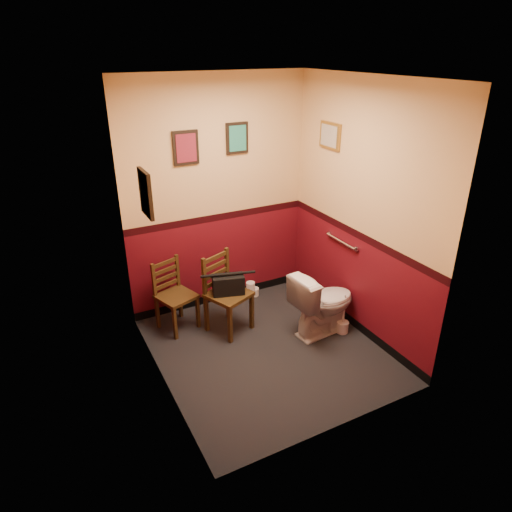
{
  "coord_description": "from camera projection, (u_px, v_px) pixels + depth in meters",
  "views": [
    {
      "loc": [
        -1.93,
        -3.45,
        2.94
      ],
      "look_at": [
        0.0,
        0.25,
        1.0
      ],
      "focal_mm": 32.0,
      "sensor_mm": 36.0,
      "label": 1
    }
  ],
  "objects": [
    {
      "name": "toilet",
      "position": [
        323.0,
        303.0,
        5.0
      ],
      "size": [
        0.78,
        0.48,
        0.73
      ],
      "primitive_type": "imported",
      "rotation": [
        0.0,
        0.0,
        1.66
      ],
      "color": "white",
      "rests_on": "floor"
    },
    {
      "name": "framed_print_back_b",
      "position": [
        237.0,
        138.0,
        5.03
      ],
      "size": [
        0.26,
        0.04,
        0.34
      ],
      "color": "black",
      "rests_on": "wall_back"
    },
    {
      "name": "chair_left",
      "position": [
        174.0,
        295.0,
        5.07
      ],
      "size": [
        0.48,
        0.48,
        0.8
      ],
      "rotation": [
        0.0,
        0.0,
        0.33
      ],
      "color": "#452F14",
      "rests_on": "floor"
    },
    {
      "name": "ceiling",
      "position": [
        270.0,
        77.0,
        3.68
      ],
      "size": [
        2.2,
        2.4,
        0.0
      ],
      "primitive_type": "cube",
      "rotation": [
        3.14,
        0.0,
        0.0
      ],
      "color": "silver",
      "rests_on": "ground"
    },
    {
      "name": "wall_left",
      "position": [
        153.0,
        255.0,
        3.79
      ],
      "size": [
        0.0,
        2.4,
        2.7
      ],
      "primitive_type": "cube",
      "rotation": [
        1.57,
        0.0,
        1.57
      ],
      "color": "#5A0C16",
      "rests_on": "ground"
    },
    {
      "name": "grab_bar",
      "position": [
        341.0,
        241.0,
        5.07
      ],
      "size": [
        0.05,
        0.56,
        0.06
      ],
      "color": "silver",
      "rests_on": "wall_right"
    },
    {
      "name": "framed_print_left",
      "position": [
        146.0,
        194.0,
        3.67
      ],
      "size": [
        0.04,
        0.3,
        0.38
      ],
      "color": "black",
      "rests_on": "wall_left"
    },
    {
      "name": "wall_front",
      "position": [
        349.0,
        287.0,
        3.29
      ],
      "size": [
        2.2,
        0.0,
        2.7
      ],
      "primitive_type": "cube",
      "rotation": [
        -1.57,
        0.0,
        0.0
      ],
      "color": "#5A0C16",
      "rests_on": "ground"
    },
    {
      "name": "floor",
      "position": [
        267.0,
        350.0,
        4.82
      ],
      "size": [
        2.2,
        2.4,
        0.0
      ],
      "primitive_type": "cube",
      "color": "black",
      "rests_on": "ground"
    },
    {
      "name": "framed_print_right",
      "position": [
        330.0,
        136.0,
        4.89
      ],
      "size": [
        0.04,
        0.34,
        0.28
      ],
      "color": "olive",
      "rests_on": "wall_right"
    },
    {
      "name": "handbag",
      "position": [
        228.0,
        284.0,
        4.94
      ],
      "size": [
        0.37,
        0.26,
        0.25
      ],
      "rotation": [
        0.0,
        0.0,
        -0.28
      ],
      "color": "black",
      "rests_on": "chair_right"
    },
    {
      "name": "toilet_brush",
      "position": [
        342.0,
        326.0,
        5.1
      ],
      "size": [
        0.13,
        0.13,
        0.48
      ],
      "color": "silver",
      "rests_on": "floor"
    },
    {
      "name": "wall_right",
      "position": [
        361.0,
        214.0,
        4.71
      ],
      "size": [
        0.0,
        2.4,
        2.7
      ],
      "primitive_type": "cube",
      "rotation": [
        1.57,
        0.0,
        -1.57
      ],
      "color": "#5A0C16",
      "rests_on": "ground"
    },
    {
      "name": "wall_back",
      "position": [
        218.0,
        197.0,
        5.22
      ],
      "size": [
        2.2,
        0.0,
        2.7
      ],
      "primitive_type": "cube",
      "rotation": [
        1.57,
        0.0,
        0.0
      ],
      "color": "#5A0C16",
      "rests_on": "ground"
    },
    {
      "name": "tp_stack",
      "position": [
        250.0,
        291.0,
        5.82
      ],
      "size": [
        0.24,
        0.12,
        0.21
      ],
      "color": "silver",
      "rests_on": "floor"
    },
    {
      "name": "framed_print_back_a",
      "position": [
        186.0,
        148.0,
        4.8
      ],
      "size": [
        0.28,
        0.04,
        0.36
      ],
      "color": "black",
      "rests_on": "wall_back"
    },
    {
      "name": "chair_right",
      "position": [
        226.0,
        293.0,
        5.02
      ],
      "size": [
        0.55,
        0.55,
        0.89
      ],
      "rotation": [
        0.0,
        0.0,
        0.4
      ],
      "color": "#452F14",
      "rests_on": "floor"
    }
  ]
}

